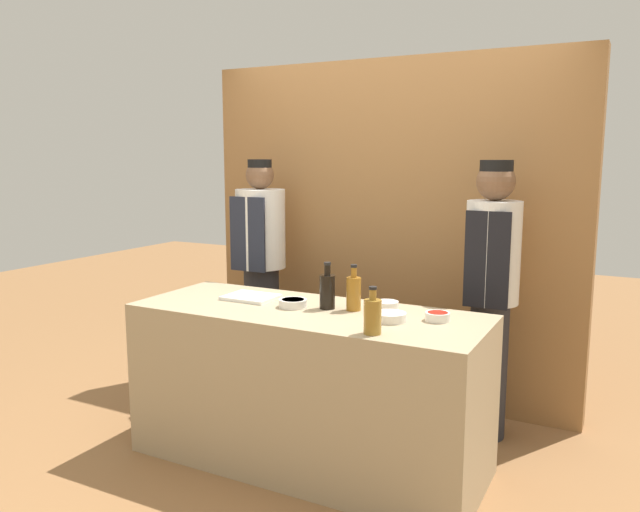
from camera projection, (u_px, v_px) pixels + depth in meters
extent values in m
plane|color=olive|center=(308.00, 461.00, 3.60)|extent=(14.00, 14.00, 0.00)
cube|color=olive|center=(389.00, 232.00, 4.47)|extent=(2.73, 0.18, 2.40)
cube|color=tan|center=(308.00, 387.00, 3.52)|extent=(1.98, 0.75, 0.90)
cylinder|color=white|center=(387.00, 305.00, 3.47)|extent=(0.13, 0.13, 0.04)
cylinder|color=brown|center=(387.00, 302.00, 3.47)|extent=(0.11, 0.11, 0.01)
cylinder|color=white|center=(438.00, 317.00, 3.21)|extent=(0.13, 0.13, 0.05)
cylinder|color=red|center=(438.00, 314.00, 3.21)|extent=(0.11, 0.11, 0.01)
cylinder|color=white|center=(390.00, 317.00, 3.21)|extent=(0.16, 0.16, 0.05)
cylinder|color=green|center=(390.00, 314.00, 3.21)|extent=(0.14, 0.14, 0.01)
cylinder|color=white|center=(293.00, 303.00, 3.51)|extent=(0.16, 0.16, 0.05)
cylinder|color=#703384|center=(293.00, 300.00, 3.51)|extent=(0.13, 0.13, 0.01)
cube|color=white|center=(251.00, 297.00, 3.72)|extent=(0.30, 0.24, 0.02)
cylinder|color=#9E661E|center=(354.00, 294.00, 3.43)|extent=(0.08, 0.08, 0.18)
cylinder|color=#9E661E|center=(354.00, 272.00, 3.41)|extent=(0.03, 0.03, 0.06)
cylinder|color=black|center=(354.00, 266.00, 3.40)|extent=(0.04, 0.04, 0.02)
cylinder|color=olive|center=(373.00, 317.00, 2.97)|extent=(0.09, 0.09, 0.17)
cylinder|color=olive|center=(373.00, 295.00, 2.95)|extent=(0.03, 0.03, 0.05)
cylinder|color=black|center=(373.00, 288.00, 2.95)|extent=(0.04, 0.04, 0.01)
cylinder|color=black|center=(327.00, 292.00, 3.46)|extent=(0.09, 0.09, 0.19)
cylinder|color=black|center=(327.00, 270.00, 3.45)|extent=(0.03, 0.03, 0.06)
cylinder|color=black|center=(327.00, 264.00, 3.44)|extent=(0.04, 0.04, 0.02)
cylinder|color=#28282D|center=(262.00, 330.00, 4.61)|extent=(0.26, 0.26, 0.94)
cylinder|color=white|center=(261.00, 229.00, 4.49)|extent=(0.36, 0.36, 0.57)
cube|color=#232838|center=(247.00, 234.00, 4.35)|extent=(0.28, 0.02, 0.52)
sphere|color=brown|center=(260.00, 175.00, 4.43)|extent=(0.20, 0.20, 0.20)
cylinder|color=black|center=(260.00, 164.00, 4.42)|extent=(0.17, 0.17, 0.07)
cylinder|color=#28282D|center=(488.00, 370.00, 3.86)|extent=(0.23, 0.23, 0.86)
cylinder|color=white|center=(493.00, 252.00, 3.74)|extent=(0.33, 0.33, 0.62)
cube|color=black|center=(487.00, 260.00, 3.61)|extent=(0.26, 0.02, 0.57)
sphere|color=brown|center=(496.00, 181.00, 3.67)|extent=(0.23, 0.23, 0.23)
cylinder|color=black|center=(497.00, 167.00, 3.66)|extent=(0.19, 0.19, 0.08)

